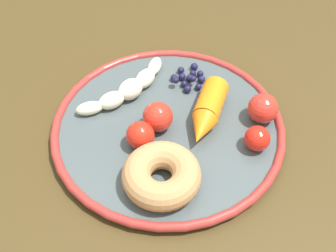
{
  "coord_description": "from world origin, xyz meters",
  "views": [
    {
      "loc": [
        0.38,
        -0.07,
        1.22
      ],
      "look_at": [
        -0.03,
        -0.02,
        0.75
      ],
      "focal_mm": 47.09,
      "sensor_mm": 36.0,
      "label": 1
    }
  ],
  "objects_px": {
    "donut": "(161,175)",
    "tomato_far": "(140,136)",
    "carrot_orange": "(207,112)",
    "tomato_mid": "(257,138)",
    "blueberry_pile": "(189,78)",
    "tomato_near": "(158,117)",
    "tomato_extra": "(263,108)",
    "plate": "(168,127)",
    "banana": "(128,88)",
    "dining_table": "(184,180)"
  },
  "relations": [
    {
      "from": "plate",
      "to": "banana",
      "type": "relative_size",
      "value": 2.36
    },
    {
      "from": "tomato_far",
      "to": "tomato_extra",
      "type": "relative_size",
      "value": 0.9
    },
    {
      "from": "dining_table",
      "to": "carrot_orange",
      "type": "xyz_separation_m",
      "value": [
        -0.03,
        0.03,
        0.11
      ]
    },
    {
      "from": "dining_table",
      "to": "tomato_mid",
      "type": "height_order",
      "value": "tomato_mid"
    },
    {
      "from": "tomato_near",
      "to": "plate",
      "type": "bearing_deg",
      "value": 90.53
    },
    {
      "from": "plate",
      "to": "carrot_orange",
      "type": "height_order",
      "value": "carrot_orange"
    },
    {
      "from": "plate",
      "to": "tomato_mid",
      "type": "height_order",
      "value": "tomato_mid"
    },
    {
      "from": "dining_table",
      "to": "donut",
      "type": "bearing_deg",
      "value": -31.51
    },
    {
      "from": "plate",
      "to": "dining_table",
      "type": "bearing_deg",
      "value": 36.26
    },
    {
      "from": "donut",
      "to": "tomato_far",
      "type": "distance_m",
      "value": 0.07
    },
    {
      "from": "blueberry_pile",
      "to": "tomato_mid",
      "type": "distance_m",
      "value": 0.16
    },
    {
      "from": "banana",
      "to": "carrot_orange",
      "type": "bearing_deg",
      "value": 58.07
    },
    {
      "from": "carrot_orange",
      "to": "blueberry_pile",
      "type": "bearing_deg",
      "value": -172.15
    },
    {
      "from": "blueberry_pile",
      "to": "carrot_orange",
      "type": "bearing_deg",
      "value": 7.85
    },
    {
      "from": "tomato_near",
      "to": "dining_table",
      "type": "bearing_deg",
      "value": 50.92
    },
    {
      "from": "carrot_orange",
      "to": "tomato_mid",
      "type": "bearing_deg",
      "value": 46.45
    },
    {
      "from": "donut",
      "to": "carrot_orange",
      "type": "bearing_deg",
      "value": 142.75
    },
    {
      "from": "dining_table",
      "to": "tomato_extra",
      "type": "relative_size",
      "value": 25.64
    },
    {
      "from": "dining_table",
      "to": "donut",
      "type": "distance_m",
      "value": 0.14
    },
    {
      "from": "tomato_near",
      "to": "tomato_mid",
      "type": "height_order",
      "value": "tomato_near"
    },
    {
      "from": "carrot_orange",
      "to": "tomato_mid",
      "type": "distance_m",
      "value": 0.08
    },
    {
      "from": "tomato_mid",
      "to": "tomato_extra",
      "type": "bearing_deg",
      "value": 157.49
    },
    {
      "from": "blueberry_pile",
      "to": "tomato_mid",
      "type": "xyz_separation_m",
      "value": [
        0.14,
        0.07,
        0.01
      ]
    },
    {
      "from": "blueberry_pile",
      "to": "tomato_near",
      "type": "xyz_separation_m",
      "value": [
        0.09,
        -0.06,
        0.01
      ]
    },
    {
      "from": "carrot_orange",
      "to": "tomato_extra",
      "type": "relative_size",
      "value": 2.69
    },
    {
      "from": "plate",
      "to": "banana",
      "type": "bearing_deg",
      "value": -143.69
    },
    {
      "from": "blueberry_pile",
      "to": "dining_table",
      "type": "bearing_deg",
      "value": -10.93
    },
    {
      "from": "donut",
      "to": "tomato_extra",
      "type": "relative_size",
      "value": 2.32
    },
    {
      "from": "dining_table",
      "to": "plate",
      "type": "relative_size",
      "value": 3.34
    },
    {
      "from": "donut",
      "to": "blueberry_pile",
      "type": "bearing_deg",
      "value": 160.93
    },
    {
      "from": "carrot_orange",
      "to": "donut",
      "type": "bearing_deg",
      "value": -37.25
    },
    {
      "from": "banana",
      "to": "tomato_near",
      "type": "distance_m",
      "value": 0.08
    },
    {
      "from": "tomato_mid",
      "to": "tomato_extra",
      "type": "distance_m",
      "value": 0.05
    },
    {
      "from": "banana",
      "to": "tomato_far",
      "type": "height_order",
      "value": "tomato_far"
    },
    {
      "from": "banana",
      "to": "donut",
      "type": "xyz_separation_m",
      "value": [
        0.16,
        0.03,
        0.01
      ]
    },
    {
      "from": "tomato_near",
      "to": "tomato_mid",
      "type": "distance_m",
      "value": 0.14
    },
    {
      "from": "blueberry_pile",
      "to": "tomato_near",
      "type": "distance_m",
      "value": 0.11
    },
    {
      "from": "plate",
      "to": "carrot_orange",
      "type": "relative_size",
      "value": 2.85
    },
    {
      "from": "carrot_orange",
      "to": "tomato_far",
      "type": "height_order",
      "value": "tomato_far"
    },
    {
      "from": "banana",
      "to": "tomato_extra",
      "type": "bearing_deg",
      "value": 68.62
    },
    {
      "from": "tomato_near",
      "to": "tomato_extra",
      "type": "distance_m",
      "value": 0.15
    },
    {
      "from": "plate",
      "to": "blueberry_pile",
      "type": "xyz_separation_m",
      "value": [
        -0.09,
        0.04,
        0.01
      ]
    },
    {
      "from": "plate",
      "to": "tomato_extra",
      "type": "distance_m",
      "value": 0.14
    },
    {
      "from": "tomato_mid",
      "to": "tomato_extra",
      "type": "relative_size",
      "value": 0.82
    },
    {
      "from": "tomato_near",
      "to": "tomato_far",
      "type": "xyz_separation_m",
      "value": [
        0.03,
        -0.03,
        -0.0
      ]
    },
    {
      "from": "dining_table",
      "to": "tomato_far",
      "type": "height_order",
      "value": "tomato_far"
    },
    {
      "from": "carrot_orange",
      "to": "blueberry_pile",
      "type": "height_order",
      "value": "carrot_orange"
    },
    {
      "from": "tomato_extra",
      "to": "tomato_far",
      "type": "bearing_deg",
      "value": -81.11
    },
    {
      "from": "plate",
      "to": "tomato_extra",
      "type": "bearing_deg",
      "value": 88.98
    },
    {
      "from": "dining_table",
      "to": "banana",
      "type": "distance_m",
      "value": 0.16
    }
  ]
}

